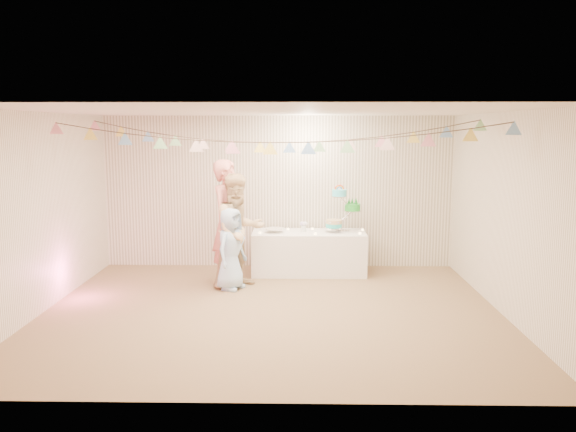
{
  "coord_description": "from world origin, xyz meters",
  "views": [
    {
      "loc": [
        0.35,
        -7.11,
        2.39
      ],
      "look_at": [
        0.2,
        0.8,
        1.15
      ],
      "focal_mm": 35.0,
      "sensor_mm": 36.0,
      "label": 1
    }
  ],
  "objects_px": {
    "person_adult_b": "(239,231)",
    "person_child": "(231,249)",
    "table": "(309,253)",
    "cake_stand": "(342,207)",
    "person_adult_a": "(228,222)"
  },
  "relations": [
    {
      "from": "table",
      "to": "person_child",
      "type": "distance_m",
      "value": 1.54
    },
    {
      "from": "person_adult_a",
      "to": "person_child",
      "type": "relative_size",
      "value": 1.56
    },
    {
      "from": "person_adult_b",
      "to": "cake_stand",
      "type": "bearing_deg",
      "value": -4.78
    },
    {
      "from": "table",
      "to": "person_adult_b",
      "type": "bearing_deg",
      "value": -143.72
    },
    {
      "from": "table",
      "to": "person_adult_b",
      "type": "relative_size",
      "value": 1.08
    },
    {
      "from": "person_adult_a",
      "to": "person_adult_b",
      "type": "relative_size",
      "value": 1.11
    },
    {
      "from": "person_adult_b",
      "to": "person_child",
      "type": "distance_m",
      "value": 0.31
    },
    {
      "from": "table",
      "to": "person_adult_a",
      "type": "bearing_deg",
      "value": -154.6
    },
    {
      "from": "person_adult_b",
      "to": "table",
      "type": "bearing_deg",
      "value": 4.19
    },
    {
      "from": "table",
      "to": "cake_stand",
      "type": "xyz_separation_m",
      "value": [
        0.55,
        0.05,
        0.76
      ]
    },
    {
      "from": "person_adult_b",
      "to": "person_child",
      "type": "bearing_deg",
      "value": -154.99
    },
    {
      "from": "table",
      "to": "person_adult_a",
      "type": "relative_size",
      "value": 0.97
    },
    {
      "from": "person_adult_b",
      "to": "person_child",
      "type": "relative_size",
      "value": 1.4
    },
    {
      "from": "table",
      "to": "person_adult_a",
      "type": "xyz_separation_m",
      "value": [
        -1.25,
        -0.6,
        0.61
      ]
    },
    {
      "from": "cake_stand",
      "to": "person_adult_a",
      "type": "height_order",
      "value": "person_adult_a"
    }
  ]
}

